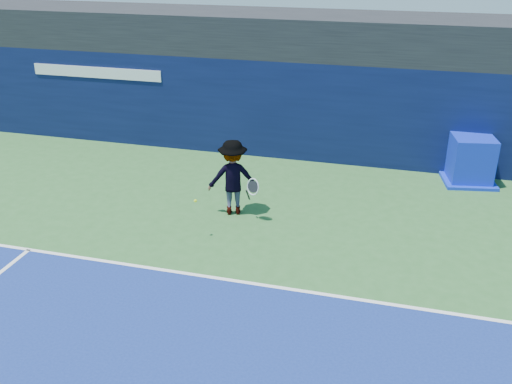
{
  "coord_description": "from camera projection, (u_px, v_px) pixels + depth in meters",
  "views": [
    {
      "loc": [
        2.74,
        -6.28,
        6.36
      ],
      "look_at": [
        -0.38,
        5.2,
        1.0
      ],
      "focal_mm": 40.0,
      "sensor_mm": 36.0,
      "label": 1
    }
  ],
  "objects": [
    {
      "name": "stadium_band",
      "position": [
        322.0,
        34.0,
        17.44
      ],
      "size": [
        36.0,
        3.0,
        1.2
      ],
      "primitive_type": "cube",
      "color": "black",
      "rests_on": "back_wall_assembly"
    },
    {
      "name": "back_wall_assembly",
      "position": [
        313.0,
        110.0,
        17.42
      ],
      "size": [
        36.0,
        1.03,
        3.0
      ],
      "color": "#091136",
      "rests_on": "ground"
    },
    {
      "name": "tennis_player",
      "position": [
        233.0,
        177.0,
        13.95
      ],
      "size": [
        1.46,
        1.05,
        1.91
      ],
      "color": "white",
      "rests_on": "ground"
    },
    {
      "name": "tennis_ball",
      "position": [
        195.0,
        201.0,
        12.78
      ],
      "size": [
        0.07,
        0.07,
        0.07
      ],
      "color": "#C0DC18",
      "rests_on": "ground"
    },
    {
      "name": "baseline",
      "position": [
        246.0,
        282.0,
        11.43
      ],
      "size": [
        24.0,
        0.1,
        0.01
      ],
      "primitive_type": "cube",
      "color": "white",
      "rests_on": "ground"
    },
    {
      "name": "equipment_cart",
      "position": [
        470.0,
        161.0,
        15.92
      ],
      "size": [
        1.6,
        1.6,
        1.33
      ],
      "color": "#0D20B8",
      "rests_on": "ground"
    }
  ]
}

